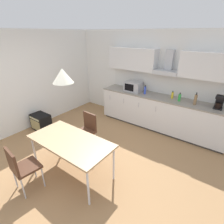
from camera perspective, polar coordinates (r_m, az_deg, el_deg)
ground_plane at (r=3.80m, az=-9.17°, el=-17.37°), size 7.25×8.27×0.02m
wall_back at (r=5.30m, az=12.11°, el=10.82°), size 5.80×0.10×2.60m
wall_left at (r=5.11m, az=-30.39°, el=7.49°), size 0.10×6.62×2.60m
kitchen_counter at (r=5.03m, az=15.30°, el=-0.21°), size 3.50×0.66×0.94m
backsplash_tile at (r=5.06m, az=17.57°, el=8.66°), size 3.48×0.02×0.56m
upper_wall_cabinets at (r=4.79m, az=17.82°, el=15.15°), size 3.48×0.40×0.60m
microwave at (r=5.17m, az=6.95°, el=8.34°), size 0.48×0.35×0.28m
coffee_maker at (r=4.59m, az=31.64°, el=2.79°), size 0.18×0.19×0.30m
bottle_brown at (r=4.57m, az=25.59°, el=3.69°), size 0.07×0.07×0.30m
bottle_green at (r=4.67m, az=21.18°, el=4.44°), size 0.06×0.06×0.22m
bottle_blue at (r=4.96m, az=10.74°, el=7.04°), size 0.06×0.06×0.26m
bottle_yellow at (r=4.81m, az=19.13°, el=5.22°), size 0.06×0.06×0.20m
dining_table at (r=3.27m, az=-13.39°, el=-9.65°), size 1.56×0.78×0.75m
chair_near_left at (r=3.33m, az=-27.76°, el=-15.23°), size 0.44×0.44×0.87m
chair_far_left at (r=4.02m, az=-8.15°, el=-5.17°), size 0.42×0.42×0.87m
guitar_amp at (r=5.30m, az=-22.17°, el=-2.99°), size 0.52×0.37×0.44m
pendant_lamp at (r=2.79m, az=-15.82°, el=11.32°), size 0.32×0.32×0.22m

